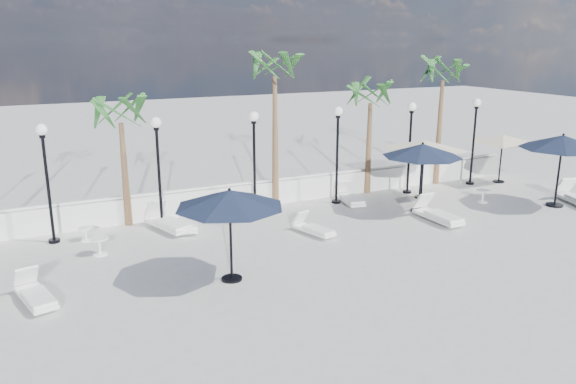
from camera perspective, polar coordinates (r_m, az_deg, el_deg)
name	(u,v)px	position (r m, az deg, el deg)	size (l,w,h in m)	color
ground	(346,278)	(15.61, 5.86, -8.72)	(100.00, 100.00, 0.00)	#A8A8A3
balustrade	(245,196)	(21.82, -4.37, -0.37)	(26.00, 0.30, 1.01)	silver
lamppost_1	(46,167)	(19.02, -23.39, 2.36)	(0.36, 0.36, 3.84)	black
lamppost_2	(158,157)	(19.44, -13.07, 3.48)	(0.36, 0.36, 3.84)	black
lamppost_3	(254,149)	(20.45, -3.46, 4.42)	(0.36, 0.36, 3.84)	black
lamppost_4	(337,141)	(21.99, 5.05, 5.15)	(0.36, 0.36, 3.84)	black
lamppost_5	(410,135)	(23.94, 12.32, 5.68)	(0.36, 0.36, 3.84)	black
lamppost_6	(475,129)	(26.22, 18.43, 6.06)	(0.36, 0.36, 3.84)	black
palm_1	(121,118)	(19.83, -16.65, 7.17)	(2.60, 2.60, 4.70)	brown
palm_2	(275,73)	(21.34, -1.36, 11.99)	(2.60, 2.60, 6.10)	brown
palm_3	(371,99)	(23.52, 8.39, 9.29)	(2.60, 2.60, 4.90)	brown
palm_4	(443,78)	(25.70, 15.46, 11.14)	(2.60, 2.60, 5.70)	brown
lounger_0	(35,294)	(15.43, -24.29, -9.46)	(0.99, 1.89, 0.68)	white
lounger_1	(168,222)	(19.71, -12.10, -2.99)	(1.32, 2.26, 0.81)	white
lounger_3	(188,221)	(19.74, -10.12, -2.94)	(1.10, 2.01, 0.72)	white
lounger_4	(438,214)	(20.83, 14.98, -2.20)	(0.74, 2.12, 0.79)	white
lounger_5	(313,228)	(18.87, 2.60, -3.69)	(0.96, 1.70, 0.61)	white
lounger_6	(349,198)	(22.48, 6.25, -0.56)	(0.89, 1.94, 0.70)	white
side_table_0	(100,245)	(17.95, -18.59, -5.09)	(0.56, 0.56, 0.55)	white
side_table_1	(86,233)	(19.35, -19.85, -3.92)	(0.46, 0.46, 0.45)	white
side_table_2	(483,195)	(23.80, 19.19, -0.28)	(0.52, 0.52, 0.50)	white
parasol_navy_left	(230,199)	(14.76, -5.95, -0.73)	(2.93, 2.93, 2.59)	black
parasol_navy_mid	(422,151)	(21.41, 13.50, 4.10)	(2.97, 2.97, 2.66)	black
parasol_navy_right	(562,142)	(23.90, 26.11, 4.55)	(3.21, 3.21, 2.88)	black
parasol_cream_sq_a	(425,141)	(23.31, 13.72, 5.10)	(5.26, 5.26, 2.58)	black
parasol_cream_sq_b	(503,135)	(27.07, 21.02, 5.43)	(4.71, 4.71, 2.36)	black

